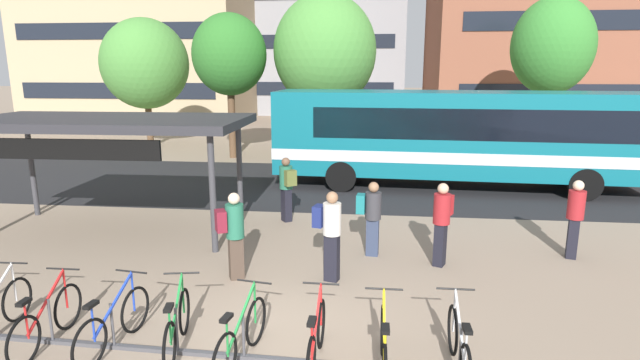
% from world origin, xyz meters
% --- Properties ---
extents(ground, '(200.00, 200.00, 0.00)m').
position_xyz_m(ground, '(0.00, 0.00, 0.00)').
color(ground, gray).
extents(bus_lane_asphalt, '(80.00, 7.20, 0.01)m').
position_xyz_m(bus_lane_asphalt, '(0.00, 10.56, 0.00)').
color(bus_lane_asphalt, '#232326').
rests_on(bus_lane_asphalt, ground).
extents(city_bus, '(12.13, 3.15, 3.20)m').
position_xyz_m(city_bus, '(4.12, 10.56, 1.78)').
color(city_bus, '#0F6070').
rests_on(city_bus, ground).
extents(bike_rack, '(8.69, 0.37, 0.70)m').
position_xyz_m(bike_rack, '(-1.23, -0.20, 0.09)').
color(bike_rack, '#47474C').
rests_on(bike_rack, ground).
extents(parked_bicycle_red_2, '(0.52, 1.72, 0.99)m').
position_xyz_m(parked_bicycle_red_2, '(-3.17, -0.19, 0.38)').
color(parked_bicycle_red_2, black).
rests_on(parked_bicycle_red_2, ground).
extents(parked_bicycle_blue_3, '(0.52, 1.71, 0.99)m').
position_xyz_m(parked_bicycle_blue_3, '(-2.17, -0.17, 0.38)').
color(parked_bicycle_blue_3, black).
rests_on(parked_bicycle_blue_3, ground).
extents(parked_bicycle_green_4, '(0.53, 1.70, 0.99)m').
position_xyz_m(parked_bicycle_green_4, '(-1.24, -0.14, 0.38)').
color(parked_bicycle_green_4, black).
rests_on(parked_bicycle_green_4, ground).
extents(parked_bicycle_green_5, '(0.52, 1.71, 0.99)m').
position_xyz_m(parked_bicycle_green_5, '(-0.27, -0.32, 0.38)').
color(parked_bicycle_green_5, black).
rests_on(parked_bicycle_green_5, ground).
extents(parked_bicycle_red_6, '(0.52, 1.72, 0.99)m').
position_xyz_m(parked_bicycle_red_6, '(0.75, -0.29, 0.38)').
color(parked_bicycle_red_6, black).
rests_on(parked_bicycle_red_6, ground).
extents(parked_bicycle_yellow_7, '(0.52, 1.72, 0.99)m').
position_xyz_m(parked_bicycle_yellow_7, '(1.65, -0.37, 0.38)').
color(parked_bicycle_yellow_7, black).
rests_on(parked_bicycle_yellow_7, ground).
extents(parked_bicycle_silver_8, '(0.52, 1.72, 0.99)m').
position_xyz_m(parked_bicycle_silver_8, '(2.63, -0.26, 0.38)').
color(parked_bicycle_silver_8, black).
rests_on(parked_bicycle_silver_8, ground).
extents(transit_shelter, '(6.57, 3.23, 2.81)m').
position_xyz_m(transit_shelter, '(-4.84, 4.84, 2.63)').
color(transit_shelter, '#38383D').
rests_on(transit_shelter, ground).
extents(commuter_teal_pack_0, '(0.55, 0.37, 1.62)m').
position_xyz_m(commuter_teal_pack_0, '(1.44, 3.94, 0.93)').
color(commuter_teal_pack_0, '#2D3851').
rests_on(commuter_teal_pack_0, ground).
extents(commuter_maroon_pack_1, '(0.60, 0.52, 1.69)m').
position_xyz_m(commuter_maroon_pack_1, '(-1.13, 2.41, 0.97)').
color(commuter_maroon_pack_1, '#47382D').
rests_on(commuter_maroon_pack_1, ground).
extents(commuter_red_pack_2, '(0.50, 0.60, 1.72)m').
position_xyz_m(commuter_red_pack_2, '(2.85, 3.55, 1.00)').
color(commuter_red_pack_2, black).
rests_on(commuter_red_pack_2, ground).
extents(commuter_olive_pack_3, '(0.56, 0.60, 1.70)m').
position_xyz_m(commuter_olive_pack_3, '(-0.77, 6.14, 0.98)').
color(commuter_olive_pack_3, black).
rests_on(commuter_olive_pack_3, ground).
extents(commuter_navy_pack_4, '(0.58, 0.43, 1.74)m').
position_xyz_m(commuter_navy_pack_4, '(0.68, 2.54, 1.01)').
color(commuter_navy_pack_4, black).
rests_on(commuter_navy_pack_4, ground).
extents(commuter_olive_pack_5, '(0.44, 0.58, 1.69)m').
position_xyz_m(commuter_olive_pack_5, '(5.69, 4.29, 0.97)').
color(commuter_olive_pack_5, black).
rests_on(commuter_olive_pack_5, ground).
extents(street_tree_0, '(4.29, 4.29, 6.39)m').
position_xyz_m(street_tree_0, '(-10.01, 18.16, 4.15)').
color(street_tree_0, brown).
rests_on(street_tree_0, ground).
extents(street_tree_1, '(3.72, 3.72, 7.19)m').
position_xyz_m(street_tree_1, '(9.60, 18.74, 4.94)').
color(street_tree_1, brown).
rests_on(street_tree_1, ground).
extents(street_tree_2, '(4.52, 4.52, 7.16)m').
position_xyz_m(street_tree_2, '(-0.80, 16.31, 4.66)').
color(street_tree_2, brown).
rests_on(street_tree_2, ground).
extents(street_tree_3, '(3.21, 3.21, 6.28)m').
position_xyz_m(street_tree_3, '(-4.87, 15.39, 4.50)').
color(street_tree_3, brown).
rests_on(street_tree_3, ground).
extents(building_left_wing, '(16.03, 11.68, 16.06)m').
position_xyz_m(building_left_wing, '(-16.47, 33.14, 8.03)').
color(building_left_wing, tan).
rests_on(building_left_wing, ground).
extents(building_centre_block, '(14.49, 12.94, 11.37)m').
position_xyz_m(building_centre_block, '(-3.45, 41.89, 5.69)').
color(building_centre_block, gray).
rests_on(building_centre_block, ground).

